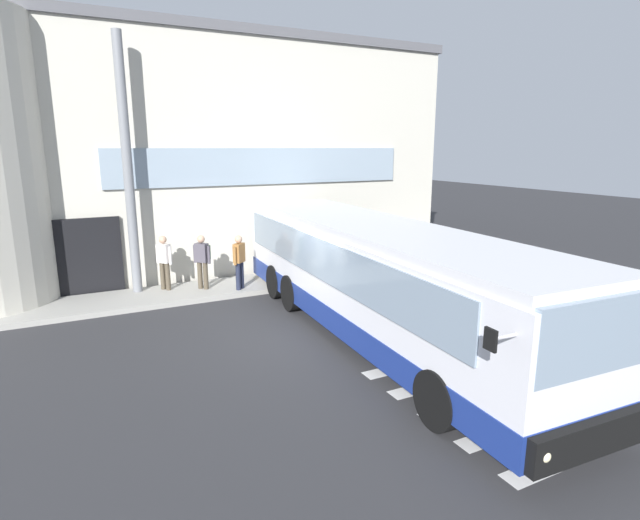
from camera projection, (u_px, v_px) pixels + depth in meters
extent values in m
cube|color=#2B2B2D|center=(320.00, 335.00, 12.05)|extent=(80.00, 90.00, 0.02)
cube|color=silver|center=(610.00, 440.00, 7.73)|extent=(4.40, 0.36, 0.01)
cube|color=silver|center=(560.00, 413.00, 8.51)|extent=(4.40, 0.36, 0.01)
cube|color=silver|center=(518.00, 391.00, 9.29)|extent=(4.40, 0.36, 0.01)
cube|color=silver|center=(482.00, 372.00, 10.07)|extent=(4.40, 0.36, 0.01)
cube|color=silver|center=(452.00, 355.00, 10.85)|extent=(4.40, 0.36, 0.01)
cube|color=beige|center=(194.00, 158.00, 21.60)|extent=(16.34, 12.00, 7.93)
cube|color=#56565B|center=(189.00, 57.00, 20.69)|extent=(16.54, 12.20, 0.30)
cube|color=black|center=(90.00, 258.00, 14.89)|extent=(1.80, 0.16, 2.40)
cube|color=#8C9EAD|center=(266.00, 166.00, 16.83)|extent=(10.34, 0.10, 1.20)
cube|color=#9E9B93|center=(253.00, 284.00, 16.21)|extent=(20.34, 2.00, 0.15)
cylinder|color=slate|center=(128.00, 167.00, 14.35)|extent=(0.28, 0.28, 7.42)
cube|color=silver|center=(377.00, 278.00, 11.75)|extent=(3.12, 11.66, 2.15)
cube|color=navy|center=(376.00, 310.00, 11.93)|extent=(3.16, 11.70, 0.55)
cube|color=silver|center=(378.00, 229.00, 11.49)|extent=(3.01, 11.45, 0.20)
cube|color=gray|center=(601.00, 336.00, 6.53)|extent=(2.35, 0.24, 1.05)
cube|color=gray|center=(416.00, 250.00, 12.42)|extent=(0.55, 10.33, 0.95)
cube|color=gray|center=(321.00, 260.00, 11.39)|extent=(0.55, 10.33, 0.95)
cube|color=black|center=(604.00, 310.00, 6.45)|extent=(2.15, 0.21, 0.28)
cube|color=black|center=(597.00, 436.00, 6.72)|extent=(2.46, 0.32, 0.52)
sphere|color=beige|center=(544.00, 455.00, 6.27)|extent=(0.18, 0.18, 0.18)
cylinder|color=#B7B7BF|center=(503.00, 337.00, 6.07)|extent=(0.40, 0.07, 0.05)
cube|color=black|center=(490.00, 340.00, 5.99)|extent=(0.05, 0.20, 0.28)
cylinder|color=black|center=(546.00, 373.00, 8.89)|extent=(0.35, 1.01, 1.00)
cylinder|color=black|center=(438.00, 400.00, 7.95)|extent=(0.35, 1.01, 1.00)
cylinder|color=black|center=(366.00, 284.00, 14.71)|extent=(0.35, 1.01, 1.00)
cylinder|color=black|center=(291.00, 293.00, 13.77)|extent=(0.35, 1.01, 1.00)
cylinder|color=black|center=(346.00, 274.00, 15.87)|extent=(0.35, 1.01, 1.00)
cylinder|color=black|center=(276.00, 282.00, 14.93)|extent=(0.35, 1.01, 1.00)
cylinder|color=#4C4233|center=(168.00, 276.00, 15.22)|extent=(0.15, 0.15, 0.85)
cylinder|color=#4C4233|center=(163.00, 276.00, 15.30)|extent=(0.15, 0.15, 0.85)
cube|color=silver|center=(164.00, 253.00, 15.10)|extent=(0.41, 0.44, 0.58)
sphere|color=tan|center=(163.00, 240.00, 15.01)|extent=(0.23, 0.23, 0.23)
cylinder|color=silver|center=(170.00, 256.00, 15.01)|extent=(0.09, 0.09, 0.55)
cylinder|color=silver|center=(157.00, 254.00, 15.22)|extent=(0.09, 0.09, 0.55)
cylinder|color=#4C4233|center=(206.00, 276.00, 15.31)|extent=(0.15, 0.15, 0.85)
cylinder|color=#4C4233|center=(200.00, 275.00, 15.38)|extent=(0.15, 0.15, 0.85)
cube|color=#4C4751|center=(202.00, 253.00, 15.19)|extent=(0.42, 0.43, 0.58)
sphere|color=tan|center=(201.00, 239.00, 15.10)|extent=(0.23, 0.23, 0.23)
cylinder|color=#4C4751|center=(209.00, 255.00, 15.12)|extent=(0.09, 0.09, 0.55)
cylinder|color=#4C4751|center=(195.00, 254.00, 15.28)|extent=(0.09, 0.09, 0.55)
cube|color=#26663F|center=(205.00, 252.00, 15.35)|extent=(0.34, 0.34, 0.44)
cylinder|color=#1E2338|center=(241.00, 275.00, 15.41)|extent=(0.15, 0.15, 0.85)
cylinder|color=#1E2338|center=(238.00, 276.00, 15.23)|extent=(0.15, 0.15, 0.85)
cube|color=#996633|center=(239.00, 253.00, 15.16)|extent=(0.43, 0.42, 0.58)
sphere|color=tan|center=(238.00, 239.00, 15.07)|extent=(0.23, 0.23, 0.23)
cylinder|color=#996633|center=(243.00, 253.00, 15.40)|extent=(0.09, 0.09, 0.55)
cylinder|color=#996633|center=(235.00, 256.00, 14.94)|extent=(0.09, 0.09, 0.55)
cylinder|color=yellow|center=(351.00, 271.00, 16.40)|extent=(0.18, 0.18, 0.90)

